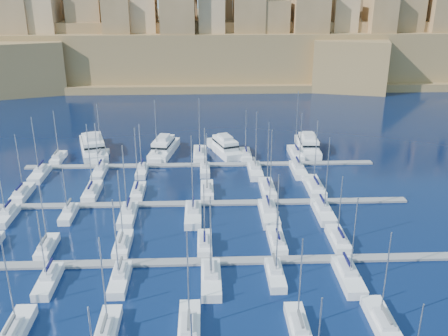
{
  "coord_description": "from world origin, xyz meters",
  "views": [
    {
      "loc": [
        1.01,
        -81.32,
        43.08
      ],
      "look_at": [
        4.6,
        6.0,
        9.32
      ],
      "focal_mm": 40.0,
      "sensor_mm": 36.0,
      "label": 1
    }
  ],
  "objects_px": {
    "motor_yacht_a": "(93,146)",
    "motor_yacht_c": "(225,147)",
    "sailboat_2": "(107,330)",
    "motor_yacht_b": "(164,147)",
    "motor_yacht_d": "(308,145)",
    "sailboat_4": "(298,326)"
  },
  "relations": [
    {
      "from": "motor_yacht_d",
      "to": "motor_yacht_b",
      "type": "bearing_deg",
      "value": -179.56
    },
    {
      "from": "sailboat_4",
      "to": "motor_yacht_c",
      "type": "xyz_separation_m",
      "value": [
        -6.62,
        69.85,
        0.99
      ]
    },
    {
      "from": "motor_yacht_a",
      "to": "motor_yacht_b",
      "type": "distance_m",
      "value": 18.59
    },
    {
      "from": "sailboat_2",
      "to": "sailboat_4",
      "type": "xyz_separation_m",
      "value": [
        24.61,
        -0.17,
        -0.01
      ]
    },
    {
      "from": "sailboat_4",
      "to": "motor_yacht_b",
      "type": "height_order",
      "value": "sailboat_4"
    },
    {
      "from": "motor_yacht_a",
      "to": "motor_yacht_b",
      "type": "bearing_deg",
      "value": -5.65
    },
    {
      "from": "sailboat_2",
      "to": "motor_yacht_c",
      "type": "height_order",
      "value": "sailboat_2"
    },
    {
      "from": "motor_yacht_c",
      "to": "motor_yacht_d",
      "type": "xyz_separation_m",
      "value": [
        21.85,
        0.45,
        0.0
      ]
    },
    {
      "from": "motor_yacht_c",
      "to": "motor_yacht_d",
      "type": "height_order",
      "value": "same"
    },
    {
      "from": "motor_yacht_a",
      "to": "motor_yacht_c",
      "type": "bearing_deg",
      "value": -3.33
    },
    {
      "from": "sailboat_4",
      "to": "motor_yacht_b",
      "type": "bearing_deg",
      "value": 107.67
    },
    {
      "from": "sailboat_2",
      "to": "motor_yacht_a",
      "type": "relative_size",
      "value": 0.69
    },
    {
      "from": "motor_yacht_a",
      "to": "motor_yacht_d",
      "type": "xyz_separation_m",
      "value": [
        56.03,
        -1.54,
        0.0
      ]
    },
    {
      "from": "motor_yacht_a",
      "to": "motor_yacht_c",
      "type": "xyz_separation_m",
      "value": [
        34.18,
        -1.99,
        0.0
      ]
    },
    {
      "from": "sailboat_2",
      "to": "motor_yacht_b",
      "type": "relative_size",
      "value": 0.86
    },
    {
      "from": "sailboat_2",
      "to": "motor_yacht_d",
      "type": "height_order",
      "value": "sailboat_2"
    },
    {
      "from": "sailboat_2",
      "to": "motor_yacht_a",
      "type": "distance_m",
      "value": 73.48
    },
    {
      "from": "motor_yacht_b",
      "to": "motor_yacht_d",
      "type": "relative_size",
      "value": 0.98
    },
    {
      "from": "motor_yacht_c",
      "to": "motor_yacht_a",
      "type": "bearing_deg",
      "value": 176.67
    },
    {
      "from": "sailboat_2",
      "to": "motor_yacht_b",
      "type": "distance_m",
      "value": 69.88
    },
    {
      "from": "motor_yacht_c",
      "to": "sailboat_2",
      "type": "bearing_deg",
      "value": -104.47
    },
    {
      "from": "motor_yacht_a",
      "to": "motor_yacht_d",
      "type": "height_order",
      "value": "same"
    }
  ]
}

